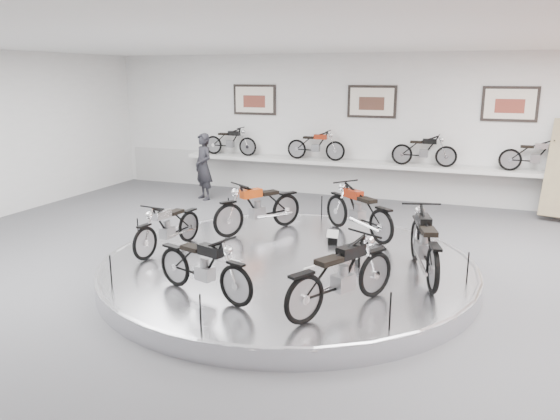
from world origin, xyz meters
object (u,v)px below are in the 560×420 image
at_px(bike_a, 424,243).
at_px(bike_d, 168,226).
at_px(bike_b, 358,210).
at_px(bike_c, 258,207).
at_px(visitor, 204,167).
at_px(shelf, 367,165).
at_px(bike_e, 204,266).
at_px(display_platform, 288,268).
at_px(bike_f, 342,274).

distance_m(bike_a, bike_d, 4.49).
bearing_deg(bike_b, bike_c, 52.25).
relative_size(bike_c, visitor, 0.96).
xyz_separation_m(shelf, bike_e, (-0.57, -8.32, -0.24)).
height_order(display_platform, bike_c, bike_c).
distance_m(shelf, bike_a, 6.73).
height_order(bike_a, visitor, visitor).
distance_m(shelf, bike_f, 8.20).
bearing_deg(shelf, display_platform, -90.00).
bearing_deg(visitor, bike_d, -34.53).
xyz_separation_m(display_platform, bike_a, (2.27, 0.06, 0.69)).
xyz_separation_m(bike_c, bike_f, (2.56, -3.11, -0.01)).
distance_m(bike_b, bike_c, 2.00).
bearing_deg(bike_c, bike_e, 42.38).
distance_m(bike_b, bike_d, 3.71).
bearing_deg(visitor, bike_b, 3.27).
distance_m(bike_b, visitor, 5.87).
relative_size(bike_c, bike_e, 1.14).
xyz_separation_m(bike_a, visitor, (-6.55, 4.79, 0.09)).
bearing_deg(bike_b, bike_f, 138.32).
relative_size(shelf, visitor, 5.93).
height_order(display_platform, visitor, visitor).
bearing_deg(bike_f, visitor, 69.73).
distance_m(bike_c, visitor, 4.63).
bearing_deg(shelf, bike_c, -103.13).
xyz_separation_m(shelf, bike_f, (1.40, -8.08, -0.19)).
relative_size(bike_d, visitor, 0.83).
bearing_deg(visitor, display_platform, -15.08).
height_order(bike_c, bike_e, bike_c).
bearing_deg(bike_a, shelf, 3.02).
height_order(display_platform, bike_d, bike_d).
relative_size(shelf, bike_a, 5.97).
height_order(bike_f, visitor, visitor).
bearing_deg(bike_c, bike_f, 71.81).
bearing_deg(visitor, bike_f, -15.53).
bearing_deg(display_platform, bike_e, -106.53).
relative_size(display_platform, bike_c, 3.60).
xyz_separation_m(bike_e, visitor, (-3.71, 6.78, 0.17)).
bearing_deg(bike_e, bike_f, 23.93).
distance_m(display_platform, bike_a, 2.38).
xyz_separation_m(bike_f, visitor, (-5.68, 6.53, 0.12)).
bearing_deg(visitor, bike_a, -2.66).
height_order(shelf, bike_c, bike_c).
xyz_separation_m(display_platform, bike_e, (-0.57, -1.92, 0.61)).
relative_size(display_platform, bike_e, 4.10).
bearing_deg(shelf, bike_b, -80.05).
height_order(shelf, bike_b, bike_b).
xyz_separation_m(bike_a, bike_b, (-1.48, 1.83, -0.02)).
xyz_separation_m(bike_b, bike_c, (-1.95, -0.47, 0.00)).
height_order(bike_c, bike_f, bike_c).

